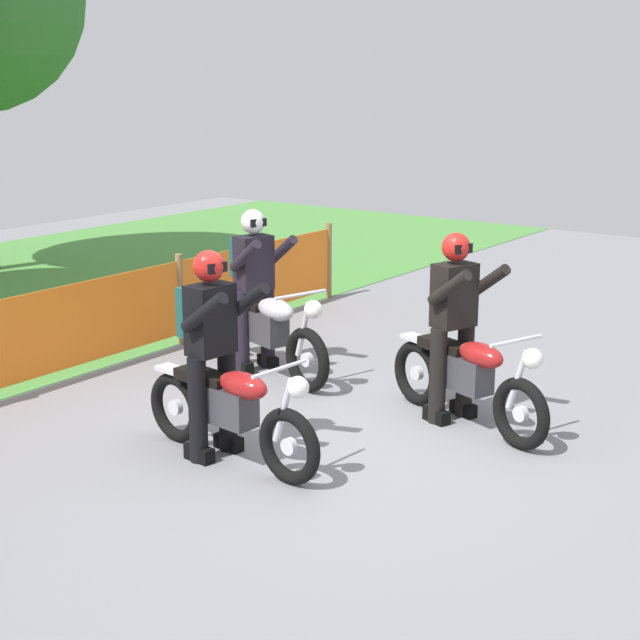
% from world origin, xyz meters
% --- Properties ---
extents(ground, '(24.00, 24.00, 0.02)m').
position_xyz_m(ground, '(0.00, 0.00, -0.01)').
color(ground, gray).
extents(barrier_fence, '(8.81, 0.08, 1.05)m').
position_xyz_m(barrier_fence, '(0.00, 3.16, 0.54)').
color(barrier_fence, olive).
rests_on(barrier_fence, ground).
extents(motorcycle_lead, '(0.56, 1.91, 0.90)m').
position_xyz_m(motorcycle_lead, '(-0.80, 0.42, 0.44)').
color(motorcycle_lead, black).
rests_on(motorcycle_lead, ground).
extents(motorcycle_trailing, '(0.85, 1.86, 0.92)m').
position_xyz_m(motorcycle_trailing, '(1.03, -0.71, 0.45)').
color(motorcycle_trailing, black).
rests_on(motorcycle_trailing, ground).
extents(motorcycle_third, '(0.80, 2.00, 0.97)m').
position_xyz_m(motorcycle_third, '(1.14, 1.64, 0.47)').
color(motorcycle_third, black).
rests_on(motorcycle_third, ground).
extents(rider_lead, '(0.58, 0.71, 1.69)m').
position_xyz_m(rider_lead, '(-0.79, 0.63, 0.95)').
color(rider_lead, black).
rests_on(rider_lead, ground).
extents(rider_trailing, '(0.67, 0.68, 1.69)m').
position_xyz_m(rider_trailing, '(1.09, -0.54, 0.92)').
color(rider_trailing, black).
rests_on(rider_trailing, ground).
extents(rider_third, '(0.65, 0.76, 1.69)m').
position_xyz_m(rider_third, '(1.20, 1.85, 0.95)').
color(rider_third, black).
rests_on(rider_third, ground).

